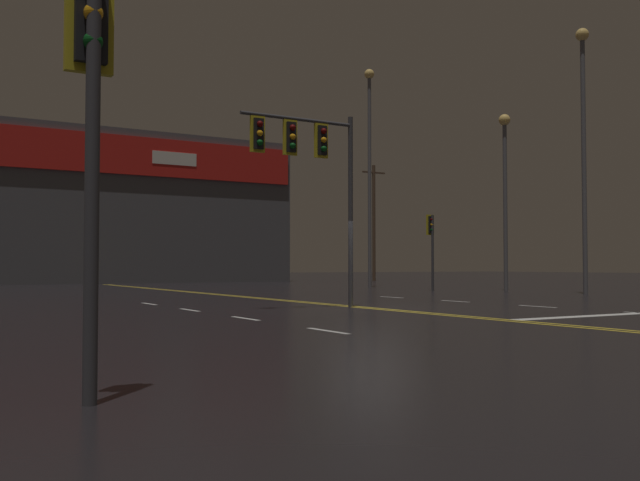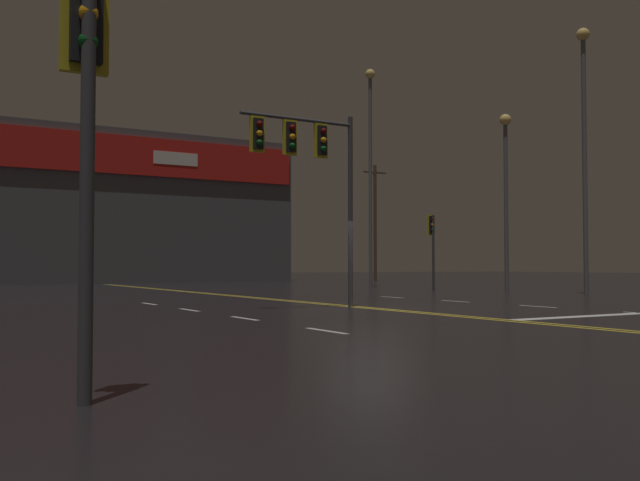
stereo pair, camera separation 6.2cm
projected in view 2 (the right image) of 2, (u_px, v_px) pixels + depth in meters
The scene contains 10 objects.
ground_plane at pixel (371, 308), 20.07m from camera, with size 200.00×200.00×0.00m, color black.
road_markings at pixel (417, 309), 19.67m from camera, with size 13.97×60.00×0.01m.
traffic_signal_median at pixel (305, 154), 20.05m from camera, with size 3.59×0.36×5.56m.
traffic_signal_corner_southwest at pixel (86, 76), 6.28m from camera, with size 0.42×0.36×3.90m.
traffic_signal_corner_northeast at pixel (432, 235), 34.65m from camera, with size 0.42×0.36×3.70m.
streetlight_near_left at pixel (584, 128), 30.36m from camera, with size 0.56×0.56×11.40m.
streetlight_near_right at pixel (506, 176), 34.49m from camera, with size 0.56×0.56×8.58m.
streetlight_median_approach at pixel (370, 152), 40.22m from camera, with size 0.56×0.56×12.37m.
building_backdrop at pixel (85, 209), 51.65m from camera, with size 28.56×10.23×10.57m.
utility_pole_row at pixel (68, 198), 45.86m from camera, with size 45.73×0.26×11.79m.
Camera 2 is at (-11.44, -16.63, 1.19)m, focal length 40.00 mm.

